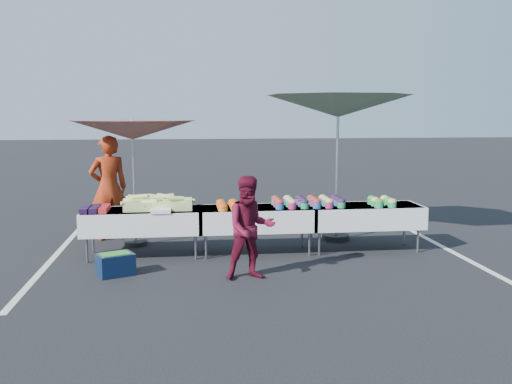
{
  "coord_description": "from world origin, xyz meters",
  "views": [
    {
      "loc": [
        -1.12,
        -8.97,
        2.27
      ],
      "look_at": [
        0.0,
        0.0,
        1.0
      ],
      "focal_mm": 40.0,
      "sensor_mm": 36.0,
      "label": 1
    }
  ],
  "objects": [
    {
      "name": "carrot_bowls",
      "position": [
        -0.35,
        -0.01,
        0.8
      ],
      "size": [
        0.55,
        0.69,
        0.11
      ],
      "color": "orange",
      "rests_on": "table_center"
    },
    {
      "name": "corn_pile",
      "position": [
        -1.56,
        0.04,
        0.84
      ],
      "size": [
        1.16,
        0.57,
        0.26
      ],
      "color": "#AAD46C",
      "rests_on": "table_left"
    },
    {
      "name": "vendor",
      "position": [
        -2.48,
        1.32,
        0.93
      ],
      "size": [
        0.79,
        0.66,
        1.86
      ],
      "primitive_type": "imported",
      "rotation": [
        0.0,
        0.0,
        3.5
      ],
      "color": "#9D2E12",
      "rests_on": "ground"
    },
    {
      "name": "ground",
      "position": [
        0.0,
        0.0,
        0.0
      ],
      "size": [
        80.0,
        80.0,
        0.0
      ],
      "primitive_type": "plane",
      "color": "black"
    },
    {
      "name": "umbrella_left",
      "position": [
        -1.99,
        0.8,
        1.95
      ],
      "size": [
        2.24,
        2.24,
        2.16
      ],
      "rotation": [
        0.0,
        0.0,
        -0.06
      ],
      "color": "black",
      "rests_on": "ground"
    },
    {
      "name": "table_right",
      "position": [
        1.8,
        0.0,
        0.58
      ],
      "size": [
        1.86,
        0.81,
        0.75
      ],
      "color": "white",
      "rests_on": "ground"
    },
    {
      "name": "stripe_right",
      "position": [
        3.2,
        0.0,
        0.0
      ],
      "size": [
        0.1,
        5.0,
        0.0
      ],
      "primitive_type": "cube",
      "color": "silver",
      "rests_on": "ground"
    },
    {
      "name": "berry_punnets",
      "position": [
        -2.51,
        -0.06,
        0.79
      ],
      "size": [
        0.4,
        0.54,
        0.08
      ],
      "color": "black",
      "rests_on": "table_left"
    },
    {
      "name": "potato_cups",
      "position": [
        0.85,
        0.0,
        0.83
      ],
      "size": [
        1.14,
        0.58,
        0.16
      ],
      "color": "#21599D",
      "rests_on": "table_right"
    },
    {
      "name": "stripe_left",
      "position": [
        -3.2,
        0.0,
        0.0
      ],
      "size": [
        0.1,
        5.0,
        0.0
      ],
      "primitive_type": "cube",
      "color": "silver",
      "rests_on": "ground"
    },
    {
      "name": "storage_bin",
      "position": [
        -2.11,
        -1.02,
        0.16
      ],
      "size": [
        0.58,
        0.51,
        0.31
      ],
      "rotation": [
        0.0,
        0.0,
        0.42
      ],
      "color": "#0B1937",
      "rests_on": "ground"
    },
    {
      "name": "customer",
      "position": [
        -0.26,
        -1.43,
        0.71
      ],
      "size": [
        0.75,
        0.61,
        1.42
      ],
      "primitive_type": "imported",
      "rotation": [
        0.0,
        0.0,
        0.12
      ],
      "color": "#580D20",
      "rests_on": "ground"
    },
    {
      "name": "bean_baskets",
      "position": [
        2.06,
        -0.1,
        0.82
      ],
      "size": [
        0.36,
        0.5,
        0.15
      ],
      "color": "#249051",
      "rests_on": "table_right"
    },
    {
      "name": "table_center",
      "position": [
        0.0,
        0.0,
        0.58
      ],
      "size": [
        1.86,
        0.81,
        0.75
      ],
      "color": "white",
      "rests_on": "ground"
    },
    {
      "name": "table_left",
      "position": [
        -1.8,
        0.0,
        0.58
      ],
      "size": [
        1.86,
        0.81,
        0.75
      ],
      "color": "white",
      "rests_on": "ground"
    },
    {
      "name": "umbrella_right",
      "position": [
        1.54,
        0.8,
        2.35
      ],
      "size": [
        3.24,
        3.24,
        2.6
      ],
      "rotation": [
        0.0,
        0.0,
        -0.34
      ],
      "color": "black",
      "rests_on": "ground"
    },
    {
      "name": "plastic_bags",
      "position": [
        -1.5,
        -0.3,
        0.78
      ],
      "size": [
        0.3,
        0.25,
        0.05
      ],
      "primitive_type": "cube",
      "color": "white",
      "rests_on": "table_left"
    }
  ]
}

